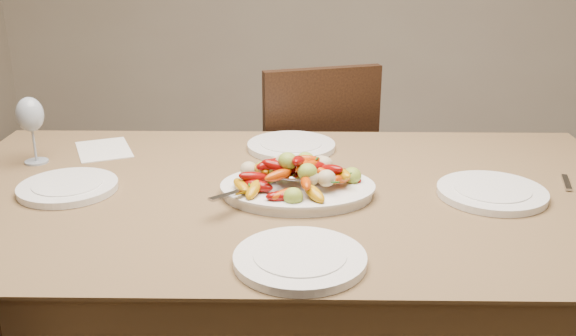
% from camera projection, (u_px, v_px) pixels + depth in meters
% --- Properties ---
extents(dining_table, '(1.95, 1.25, 0.76)m').
position_uv_depth(dining_table, '(288.00, 317.00, 1.78)').
color(dining_table, brown).
rests_on(dining_table, ground).
extents(chair_far, '(0.56, 0.56, 0.95)m').
position_uv_depth(chair_far, '(304.00, 179.00, 2.51)').
color(chair_far, black).
rests_on(chair_far, ground).
extents(serving_platter, '(0.41, 0.32, 0.02)m').
position_uv_depth(serving_platter, '(298.00, 191.00, 1.61)').
color(serving_platter, white).
rests_on(serving_platter, dining_table).
extents(roasted_vegetables, '(0.33, 0.24, 0.09)m').
position_uv_depth(roasted_vegetables, '(298.00, 170.00, 1.60)').
color(roasted_vegetables, '#6F0705').
rests_on(roasted_vegetables, serving_platter).
extents(serving_spoon, '(0.27, 0.20, 0.03)m').
position_uv_depth(serving_spoon, '(271.00, 182.00, 1.57)').
color(serving_spoon, '#9EA0A8').
rests_on(serving_spoon, serving_platter).
extents(plate_left, '(0.25, 0.25, 0.02)m').
position_uv_depth(plate_left, '(68.00, 188.00, 1.64)').
color(plate_left, white).
rests_on(plate_left, dining_table).
extents(plate_right, '(0.27, 0.27, 0.02)m').
position_uv_depth(plate_right, '(492.00, 193.00, 1.61)').
color(plate_right, white).
rests_on(plate_right, dining_table).
extents(plate_far, '(0.27, 0.27, 0.02)m').
position_uv_depth(plate_far, '(291.00, 146.00, 1.96)').
color(plate_far, white).
rests_on(plate_far, dining_table).
extents(plate_near, '(0.27, 0.27, 0.02)m').
position_uv_depth(plate_near, '(300.00, 259.00, 1.28)').
color(plate_near, white).
rests_on(plate_near, dining_table).
extents(wine_glass, '(0.08, 0.08, 0.20)m').
position_uv_depth(wine_glass, '(32.00, 129.00, 1.81)').
color(wine_glass, '#8C99A5').
rests_on(wine_glass, dining_table).
extents(menu_card, '(0.23, 0.26, 0.00)m').
position_uv_depth(menu_card, '(104.00, 150.00, 1.95)').
color(menu_card, silver).
rests_on(menu_card, dining_table).
extents(table_knife, '(0.05, 0.20, 0.01)m').
position_uv_depth(table_knife, '(575.00, 190.00, 1.63)').
color(table_knife, '#9EA0A8').
rests_on(table_knife, dining_table).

